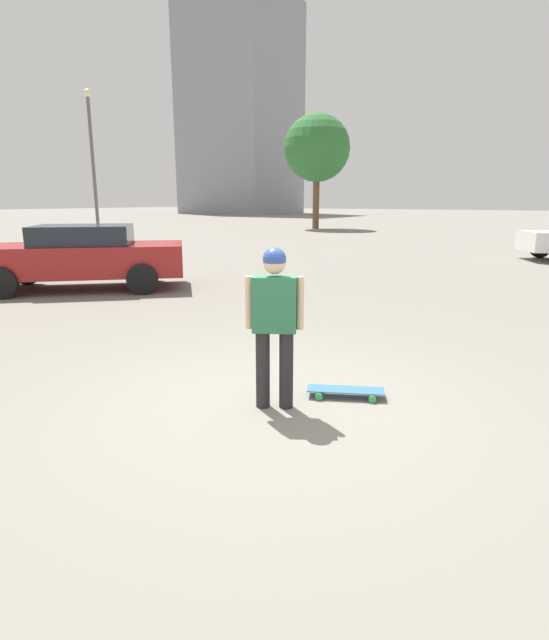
{
  "coord_description": "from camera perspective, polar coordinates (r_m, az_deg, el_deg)",
  "views": [
    {
      "loc": [
        -2.5,
        3.91,
        2.01
      ],
      "look_at": [
        0.0,
        0.0,
        0.89
      ],
      "focal_mm": 28.0,
      "sensor_mm": 36.0,
      "label": 1
    }
  ],
  "objects": [
    {
      "name": "lamp_post",
      "position": [
        19.91,
        -20.05,
        16.73
      ],
      "size": [
        0.28,
        0.28,
        5.79
      ],
      "color": "#59595E",
      "rests_on": "ground_plane"
    },
    {
      "name": "tree_distant",
      "position": [
        37.04,
        4.88,
        18.96
      ],
      "size": [
        4.64,
        4.64,
        7.89
      ],
      "color": "brown",
      "rests_on": "ground_plane"
    },
    {
      "name": "skateboard",
      "position": [
        5.3,
        8.12,
        -8.0
      ],
      "size": [
        0.81,
        0.54,
        0.09
      ],
      "rotation": [
        0.0,
        0.0,
        0.44
      ],
      "color": "#336693",
      "rests_on": "ground_plane"
    },
    {
      "name": "ground_plane",
      "position": [
        5.05,
        0.0,
        -9.86
      ],
      "size": [
        220.0,
        220.0,
        0.0
      ],
      "primitive_type": "plane",
      "color": "gray"
    },
    {
      "name": "building_block_distant",
      "position": [
        81.43,
        -3.89,
        22.8
      ],
      "size": [
        14.48,
        13.74,
        30.33
      ],
      "color": "gray",
      "rests_on": "ground_plane"
    },
    {
      "name": "person",
      "position": [
        4.76,
        0.0,
        0.51
      ],
      "size": [
        0.5,
        0.38,
        1.58
      ],
      "rotation": [
        0.0,
        0.0,
        -2.64
      ],
      "color": "#262628",
      "rests_on": "ground_plane"
    },
    {
      "name": "car_parked_near",
      "position": [
        12.3,
        -21.25,
        6.87
      ],
      "size": [
        4.64,
        4.51,
        1.46
      ],
      "rotation": [
        0.0,
        0.0,
        0.75
      ],
      "color": "maroon",
      "rests_on": "ground_plane"
    }
  ]
}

